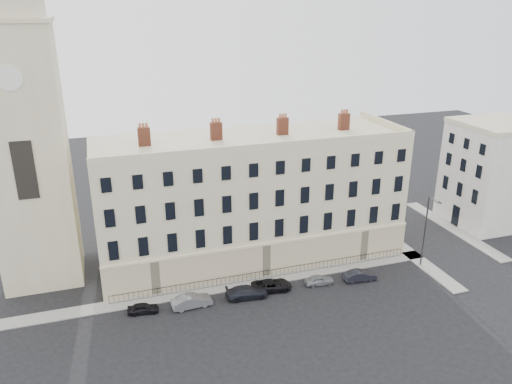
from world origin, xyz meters
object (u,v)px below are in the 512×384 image
at_px(car_a, 143,308).
at_px(car_c, 247,292).
at_px(car_d, 272,285).
at_px(car_e, 319,280).
at_px(car_b, 192,301).
at_px(car_f, 360,276).
at_px(streetlamp, 426,229).

height_order(car_a, car_c, car_c).
xyz_separation_m(car_d, car_e, (5.47, -0.47, -0.06)).
bearing_deg(car_d, car_a, 95.79).
bearing_deg(car_a, car_b, -88.66).
bearing_deg(car_b, car_e, -93.66).
distance_m(car_a, car_c, 10.86).
bearing_deg(car_f, car_d, 88.77).
height_order(car_a, car_b, car_b).
height_order(car_b, car_c, car_b).
bearing_deg(streetlamp, car_b, -167.93).
xyz_separation_m(car_d, streetlamp, (18.90, -0.43, 4.28)).
height_order(car_d, streetlamp, streetlamp).
relative_size(car_e, streetlamp, 0.37).
bearing_deg(car_d, streetlamp, -85.61).
bearing_deg(car_d, car_b, 98.73).
distance_m(car_a, streetlamp, 33.03).
height_order(car_d, car_e, car_d).
bearing_deg(car_c, car_f, -88.32).
bearing_deg(car_a, car_e, -84.75).
relative_size(car_d, car_e, 1.36).
distance_m(car_d, car_f, 10.29).
bearing_deg(car_b, car_a, 81.09).
bearing_deg(car_c, car_b, 93.30).
height_order(car_d, car_f, car_f).
xyz_separation_m(car_c, car_f, (13.21, -0.57, -0.04)).
distance_m(car_a, car_d, 13.84).
distance_m(car_c, car_d, 3.04).
bearing_deg(streetlamp, car_f, -163.35).
bearing_deg(streetlamp, car_d, -169.32).
relative_size(car_d, car_f, 1.18).
distance_m(car_e, streetlamp, 14.11).
distance_m(car_e, car_f, 4.80).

